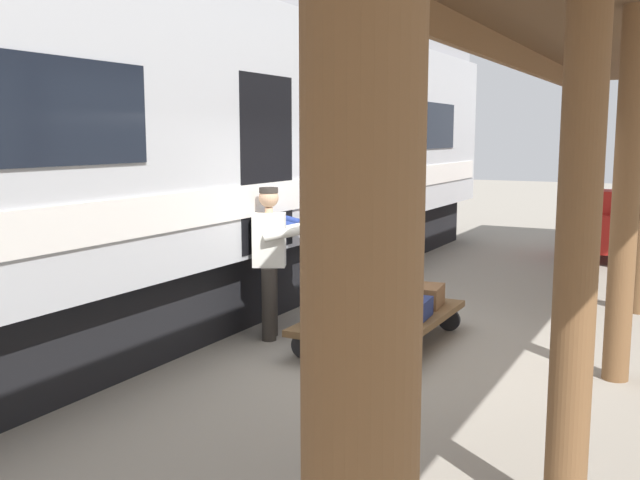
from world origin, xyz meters
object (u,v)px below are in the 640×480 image
(train_car, at_px, (165,152))
(suitcase_brown_leather, at_px, (424,296))
(suitcase_maroon_trunk, at_px, (358,301))
(porter_in_overalls, at_px, (318,252))
(suitcase_teal_softside, at_px, (379,290))
(suitcase_gray_aluminum, at_px, (338,300))
(luggage_cart, at_px, (381,318))
(suitcase_yellow_case, at_px, (384,317))
(suitcase_navy_fabric, at_px, (405,308))
(suitcase_black_hardshell, at_px, (334,316))
(porter_by_door, at_px, (271,257))
(baggage_tug, at_px, (597,226))

(train_car, bearing_deg, suitcase_brown_leather, -168.57)
(suitcase_maroon_trunk, relative_size, porter_in_overalls, 0.31)
(suitcase_teal_softside, distance_m, suitcase_gray_aluminum, 1.17)
(luggage_cart, relative_size, porter_in_overalls, 1.26)
(suitcase_brown_leather, xyz_separation_m, porter_in_overalls, (1.17, 0.41, 0.48))
(suitcase_yellow_case, bearing_deg, suitcase_brown_leather, -90.00)
(suitcase_brown_leather, distance_m, suitcase_maroon_trunk, 0.82)
(suitcase_navy_fabric, relative_size, suitcase_black_hardshell, 0.83)
(suitcase_brown_leather, height_order, suitcase_yellow_case, suitcase_yellow_case)
(suitcase_yellow_case, xyz_separation_m, suitcase_teal_softside, (0.56, -1.18, -0.01))
(luggage_cart, height_order, porter_in_overalls, porter_in_overalls)
(suitcase_maroon_trunk, distance_m, porter_in_overalls, 0.79)
(suitcase_navy_fabric, bearing_deg, suitcase_yellow_case, 90.00)
(train_car, height_order, suitcase_teal_softside, train_car)
(suitcase_navy_fabric, bearing_deg, suitcase_brown_leather, -90.00)
(suitcase_black_hardshell, bearing_deg, porter_by_door, -14.22)
(suitcase_yellow_case, relative_size, porter_in_overalls, 0.26)
(baggage_tug, bearing_deg, suitcase_gray_aluminum, 77.61)
(train_car, height_order, baggage_tug, train_car)
(suitcase_yellow_case, bearing_deg, baggage_tug, -98.42)
(train_car, distance_m, baggage_tug, 8.30)
(porter_by_door, bearing_deg, suitcase_gray_aluminum, 167.53)
(suitcase_gray_aluminum, bearing_deg, train_car, -11.00)
(luggage_cart, distance_m, suitcase_navy_fabric, 0.32)
(train_car, xyz_separation_m, suitcase_gray_aluminum, (-2.66, 0.52, -1.48))
(luggage_cart, xyz_separation_m, suitcase_maroon_trunk, (0.28, 0.00, 0.16))
(train_car, xyz_separation_m, suitcase_black_hardshell, (-2.63, 0.54, -1.65))
(suitcase_yellow_case, distance_m, suitcase_maroon_trunk, 0.82)
(suitcase_maroon_trunk, height_order, suitcase_gray_aluminum, suitcase_gray_aluminum)
(suitcase_brown_leather, relative_size, porter_in_overalls, 0.28)
(train_car, height_order, suitcase_gray_aluminum, train_car)
(suitcase_brown_leather, distance_m, suitcase_teal_softside, 0.56)
(suitcase_teal_softside, distance_m, porter_in_overalls, 0.87)
(suitcase_navy_fabric, height_order, baggage_tug, baggage_tug)
(train_car, bearing_deg, luggage_cart, -178.96)
(suitcase_black_hardshell, bearing_deg, luggage_cart, -115.38)
(luggage_cart, distance_m, suitcase_maroon_trunk, 0.32)
(suitcase_yellow_case, height_order, baggage_tug, baggage_tug)
(suitcase_yellow_case, distance_m, suitcase_gray_aluminum, 0.54)
(luggage_cart, relative_size, suitcase_gray_aluminum, 4.09)
(porter_in_overalls, height_order, baggage_tug, porter_in_overalls)
(suitcase_navy_fabric, height_order, suitcase_black_hardshell, suitcase_navy_fabric)
(suitcase_navy_fabric, xyz_separation_m, porter_in_overalls, (1.17, -0.19, 0.49))
(suitcase_yellow_case, distance_m, porter_in_overalls, 1.48)
(suitcase_gray_aluminum, distance_m, baggage_tug, 7.65)
(suitcase_yellow_case, bearing_deg, suitcase_black_hardshell, 0.00)
(train_car, distance_m, suitcase_navy_fabric, 3.58)
(suitcase_navy_fabric, height_order, suitcase_gray_aluminum, suitcase_gray_aluminum)
(suitcase_yellow_case, bearing_deg, suitcase_navy_fabric, -90.00)
(luggage_cart, bearing_deg, porter_by_door, 17.07)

